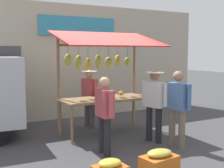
{
  "coord_description": "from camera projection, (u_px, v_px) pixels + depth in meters",
  "views": [
    {
      "loc": [
        3.35,
        6.44,
        2.01
      ],
      "look_at": [
        0.0,
        0.3,
        1.25
      ],
      "focal_mm": 48.5,
      "sensor_mm": 36.0,
      "label": 1
    }
  ],
  "objects": [
    {
      "name": "produce_crate_near",
      "position": [
        159.0,
        163.0,
        4.95
      ],
      "size": [
        0.63,
        0.46,
        0.41
      ],
      "color": "#D1661E",
      "rests_on": "ground"
    },
    {
      "name": "shopper_in_striped_shirt",
      "position": [
        177.0,
        103.0,
        6.32
      ],
      "size": [
        0.29,
        0.68,
        1.6
      ],
      "rotation": [
        0.0,
        0.0,
        -1.43
      ],
      "color": "#726656",
      "rests_on": "ground"
    },
    {
      "name": "vendor_with_sunhat",
      "position": [
        89.0,
        94.0,
        7.94
      ],
      "size": [
        0.39,
        0.66,
        1.53
      ],
      "rotation": [
        0.0,
        0.0,
        1.73
      ],
      "color": "#4C4C51",
      "rests_on": "ground"
    },
    {
      "name": "shopper_with_ponytail",
      "position": [
        154.0,
        100.0,
        6.65
      ],
      "size": [
        0.41,
        0.66,
        1.59
      ],
      "rotation": [
        0.0,
        0.0,
        -1.3
      ],
      "color": "#232328",
      "rests_on": "ground"
    },
    {
      "name": "shopper_with_shopping_bag",
      "position": [
        105.0,
        111.0,
        5.82
      ],
      "size": [
        0.25,
        0.66,
        1.52
      ],
      "rotation": [
        0.0,
        0.0,
        -1.63
      ],
      "color": "#232328",
      "rests_on": "ground"
    },
    {
      "name": "market_stall",
      "position": [
        105.0,
        70.0,
        7.3
      ],
      "size": [
        2.5,
        1.46,
        2.5
      ],
      "color": "olive",
      "rests_on": "ground"
    },
    {
      "name": "street_backdrop",
      "position": [
        71.0,
        62.0,
        9.14
      ],
      "size": [
        9.0,
        0.3,
        3.4
      ],
      "color": "#B2A893",
      "rests_on": "ground"
    },
    {
      "name": "ground_plane",
      "position": [
        106.0,
        133.0,
        7.43
      ],
      "size": [
        40.0,
        40.0,
        0.0
      ],
      "primitive_type": "plane",
      "color": "#424244"
    }
  ]
}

